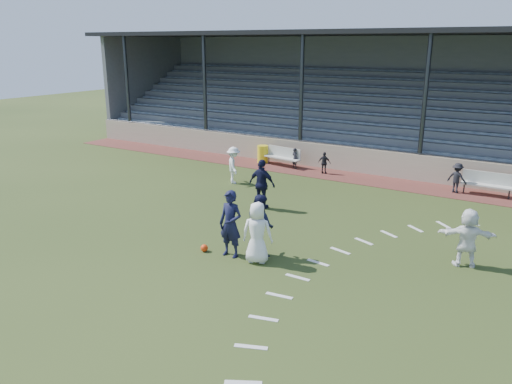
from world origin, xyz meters
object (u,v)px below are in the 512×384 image
at_px(football, 204,248).
at_px(player_white_lead, 257,233).
at_px(bench_left, 283,155).
at_px(trash_bin, 263,154).
at_px(bench_right, 488,182).
at_px(player_navy_lead, 231,224).

distance_m(football, player_white_lead, 1.91).
distance_m(bench_left, trash_bin, 1.29).
bearing_deg(bench_left, trash_bin, -176.73).
relative_size(bench_right, player_navy_lead, 1.01).
height_order(bench_left, player_white_lead, player_white_lead).
xyz_separation_m(bench_right, trash_bin, (-10.79, 0.16, -0.12)).
relative_size(bench_left, player_white_lead, 1.14).
bearing_deg(trash_bin, player_white_lead, -59.80).
height_order(trash_bin, player_white_lead, player_white_lead).
bearing_deg(player_white_lead, trash_bin, -78.70).
xyz_separation_m(trash_bin, football, (4.44, -10.82, -0.35)).
xyz_separation_m(bench_right, player_navy_lead, (-5.50, -10.49, 0.41)).
bearing_deg(bench_right, trash_bin, 179.58).
xyz_separation_m(bench_left, football, (3.16, -10.70, -0.47)).
distance_m(bench_left, bench_right, 9.51).
distance_m(trash_bin, football, 11.70).
distance_m(football, player_navy_lead, 1.24).
relative_size(bench_right, football, 9.06).
height_order(trash_bin, football, trash_bin).
bearing_deg(player_white_lead, player_navy_lead, -15.64).
bearing_deg(trash_bin, player_navy_lead, -63.56).
distance_m(bench_right, player_navy_lead, 11.85).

